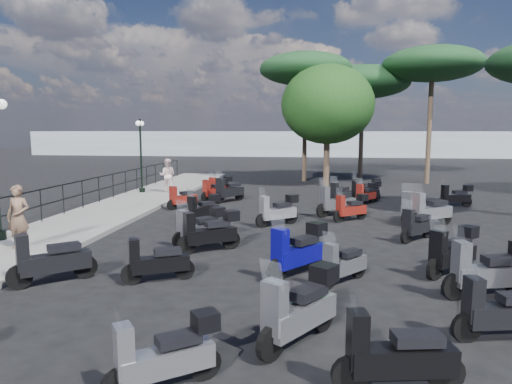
# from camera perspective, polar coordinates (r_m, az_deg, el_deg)

# --- Properties ---
(ground) EXTENTS (120.00, 120.00, 0.00)m
(ground) POSITION_cam_1_polar(r_m,az_deg,el_deg) (13.66, 1.79, -5.81)
(ground) COLOR black
(ground) RESTS_ON ground
(sidewalk) EXTENTS (3.00, 30.00, 0.15)m
(sidewalk) POSITION_cam_1_polar(r_m,az_deg,el_deg) (18.28, -17.91, -2.47)
(sidewalk) COLOR slate
(sidewalk) RESTS_ON ground
(railing) EXTENTS (0.04, 26.04, 1.10)m
(railing) POSITION_cam_1_polar(r_m,az_deg,el_deg) (18.59, -21.90, 0.07)
(railing) COLOR black
(railing) RESTS_ON sidewalk
(lamp_post_2) EXTENTS (0.40, 1.05, 3.59)m
(lamp_post_2) POSITION_cam_1_polar(r_m,az_deg,el_deg) (23.06, -14.21, 5.04)
(lamp_post_2) COLOR black
(lamp_post_2) RESTS_ON sidewalk
(woman) EXTENTS (0.62, 0.42, 1.66)m
(woman) POSITION_cam_1_polar(r_m,az_deg,el_deg) (13.27, -27.58, -2.78)
(woman) COLOR brown
(woman) RESTS_ON sidewalk
(pedestrian_far) EXTENTS (0.88, 0.73, 1.65)m
(pedestrian_far) POSITION_cam_1_polar(r_m,az_deg,el_deg) (22.99, -11.02, 2.07)
(pedestrian_far) COLOR beige
(pedestrian_far) RESTS_ON sidewalk
(scooter_1) EXTENTS (1.43, 1.26, 1.43)m
(scooter_1) POSITION_cam_1_polar(r_m,az_deg,el_deg) (10.53, -24.30, -7.86)
(scooter_1) COLOR black
(scooter_1) RESTS_ON ground
(scooter_2) EXTENTS (1.53, 1.16, 1.40)m
(scooter_2) POSITION_cam_1_polar(r_m,az_deg,el_deg) (12.13, -5.78, -5.03)
(scooter_2) COLOR black
(scooter_2) RESTS_ON ground
(scooter_3) EXTENTS (1.26, 1.35, 1.34)m
(scooter_3) POSITION_cam_1_polar(r_m,az_deg,el_deg) (12.85, -7.04, -4.42)
(scooter_3) COLOR black
(scooter_3) RESTS_ON ground
(scooter_4) EXTENTS (1.00, 1.28, 1.21)m
(scooter_4) POSITION_cam_1_polar(r_m,az_deg,el_deg) (18.93, -9.23, -0.79)
(scooter_4) COLOR black
(scooter_4) RESTS_ON ground
(scooter_5) EXTENTS (0.99, 1.40, 1.25)m
(scooter_5) POSITION_cam_1_polar(r_m,az_deg,el_deg) (20.99, -5.23, 0.26)
(scooter_5) COLOR black
(scooter_5) RESTS_ON ground
(scooter_6) EXTENTS (1.30, 1.02, 1.21)m
(scooter_6) POSITION_cam_1_polar(r_m,az_deg,el_deg) (6.06, -11.31, -19.42)
(scooter_6) COLOR black
(scooter_6) RESTS_ON ground
(scooter_7) EXTENTS (1.18, 1.59, 1.45)m
(scooter_7) POSITION_cam_1_polar(r_m,az_deg,el_deg) (7.06, 5.46, -14.44)
(scooter_7) COLOR black
(scooter_7) RESTS_ON ground
(scooter_8) EXTENTS (1.43, 0.84, 1.24)m
(scooter_8) POSITION_cam_1_polar(r_m,az_deg,el_deg) (9.97, -12.35, -8.60)
(scooter_8) COLOR black
(scooter_8) RESTS_ON ground
(scooter_9) EXTENTS (1.01, 1.36, 1.24)m
(scooter_9) POSITION_cam_1_polar(r_m,az_deg,el_deg) (16.00, -6.63, -2.14)
(scooter_9) COLOR black
(scooter_9) RESTS_ON ground
(scooter_10) EXTENTS (1.38, 1.20, 1.33)m
(scooter_10) POSITION_cam_1_polar(r_m,az_deg,el_deg) (15.36, 2.72, -2.38)
(scooter_10) COLOR black
(scooter_10) RESTS_ON ground
(scooter_11) EXTENTS (1.13, 1.56, 1.44)m
(scooter_11) POSITION_cam_1_polar(r_m,az_deg,el_deg) (20.34, -3.43, 0.12)
(scooter_11) COLOR black
(scooter_11) RESTS_ON ground
(scooter_13) EXTENTS (1.02, 1.20, 1.19)m
(scooter_13) POSITION_cam_1_polar(r_m,az_deg,el_deg) (9.82, 10.83, -8.92)
(scooter_13) COLOR black
(scooter_13) RESTS_ON ground
(scooter_14) EXTENTS (1.27, 1.55, 1.46)m
(scooter_14) POSITION_cam_1_polar(r_m,az_deg,el_deg) (10.19, 5.29, -7.38)
(scooter_14) COLOR black
(scooter_14) RESTS_ON ground
(scooter_15) EXTENTS (1.54, 1.21, 1.47)m
(scooter_15) POSITION_cam_1_polar(r_m,az_deg,el_deg) (17.30, 9.95, -1.31)
(scooter_15) COLOR black
(scooter_15) RESTS_ON ground
(scooter_16) EXTENTS (1.27, 1.08, 1.21)m
(scooter_16) POSITION_cam_1_polar(r_m,az_deg,el_deg) (16.50, 11.78, -1.99)
(scooter_16) COLOR black
(scooter_16) RESTS_ON ground
(scooter_17) EXTENTS (1.03, 1.28, 1.19)m
(scooter_17) POSITION_cam_1_polar(r_m,az_deg,el_deg) (20.23, 13.59, -0.27)
(scooter_17) COLOR black
(scooter_17) RESTS_ON ground
(scooter_18) EXTENTS (1.66, 0.59, 1.33)m
(scooter_18) POSITION_cam_1_polar(r_m,az_deg,el_deg) (6.16, 17.04, -19.09)
(scooter_18) COLOR black
(scooter_18) RESTS_ON ground
(scooter_19) EXTENTS (1.79, 0.74, 1.44)m
(scooter_19) POSITION_cam_1_polar(r_m,az_deg,el_deg) (9.86, 27.16, -8.78)
(scooter_19) COLOR black
(scooter_19) RESTS_ON ground
(scooter_20) EXTENTS (1.37, 1.30, 1.37)m
(scooter_20) POSITION_cam_1_polar(r_m,az_deg,el_deg) (11.09, 23.33, -6.92)
(scooter_20) COLOR black
(scooter_20) RESTS_ON ground
(scooter_21) EXTENTS (1.15, 1.23, 1.26)m
(scooter_21) POSITION_cam_1_polar(r_m,az_deg,el_deg) (14.05, 19.44, -4.04)
(scooter_21) COLOR black
(scooter_21) RESTS_ON ground
(scooter_22) EXTENTS (0.99, 1.40, 1.28)m
(scooter_22) POSITION_cam_1_polar(r_m,az_deg,el_deg) (19.88, 10.45, -0.34)
(scooter_22) COLOR black
(scooter_22) RESTS_ON ground
(scooter_23) EXTENTS (1.46, 0.82, 1.24)m
(scooter_23) POSITION_cam_1_polar(r_m,az_deg,el_deg) (20.86, 13.49, 0.02)
(scooter_23) COLOR black
(scooter_23) RESTS_ON ground
(scooter_24) EXTENTS (1.61, 0.62, 1.29)m
(scooter_24) POSITION_cam_1_polar(r_m,az_deg,el_deg) (8.11, 28.74, -12.82)
(scooter_24) COLOR black
(scooter_24) RESTS_ON ground
(scooter_27) EXTENTS (1.11, 1.54, 1.42)m
(scooter_27) POSITION_cam_1_polar(r_m,az_deg,el_deg) (16.93, 19.02, -1.88)
(scooter_27) COLOR black
(scooter_27) RESTS_ON ground
(scooter_28) EXTENTS (1.63, 1.16, 1.49)m
(scooter_28) POSITION_cam_1_polar(r_m,az_deg,el_deg) (16.27, 20.94, -2.26)
(scooter_28) COLOR black
(scooter_28) RESTS_ON ground
(scooter_29) EXTENTS (1.49, 0.66, 1.21)m
(scooter_29) POSITION_cam_1_polar(r_m,az_deg,el_deg) (20.70, 23.68, -0.52)
(scooter_29) COLOR black
(scooter_29) RESTS_ON ground
(scooter_30) EXTENTS (0.99, 1.40, 1.25)m
(scooter_30) POSITION_cam_1_polar(r_m,az_deg,el_deg) (21.99, -4.53, 0.61)
(scooter_30) COLOR black
(scooter_30) RESTS_ON ground
(scooter_31) EXTENTS (1.46, 0.82, 1.24)m
(scooter_31) POSITION_cam_1_polar(r_m,az_deg,el_deg) (21.98, 13.50, 0.40)
(scooter_31) COLOR black
(scooter_31) RESTS_ON ground
(broadleaf_tree) EXTENTS (5.29, 5.29, 6.88)m
(broadleaf_tree) POSITION_cam_1_polar(r_m,az_deg,el_deg) (26.61, 8.94, 10.73)
(broadleaf_tree) COLOR #38281E
(broadleaf_tree) RESTS_ON ground
(pine_0) EXTENTS (6.04, 6.04, 7.29)m
(pine_0) POSITION_cam_1_polar(r_m,az_deg,el_deg) (30.73, 13.22, 13.19)
(pine_0) COLOR #38281E
(pine_0) RESTS_ON ground
(pine_1) EXTENTS (5.78, 5.78, 8.01)m
(pine_1) POSITION_cam_1_polar(r_m,az_deg,el_deg) (29.38, 21.21, 14.63)
(pine_1) COLOR #38281E
(pine_1) RESTS_ON ground
(pine_2) EXTENTS (5.68, 5.68, 7.88)m
(pine_2) POSITION_cam_1_polar(r_m,az_deg,el_deg) (28.96, 6.22, 14.98)
(pine_2) COLOR #38281E
(pine_2) RESTS_ON ground
(distant_hills) EXTENTS (70.00, 8.00, 3.00)m
(distant_hills) POSITION_cam_1_polar(r_m,az_deg,el_deg) (58.25, 6.36, 6.06)
(distant_hills) COLOR gray
(distant_hills) RESTS_ON ground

